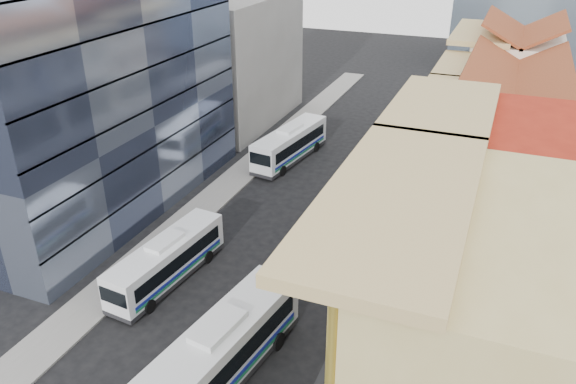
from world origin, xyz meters
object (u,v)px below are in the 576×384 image
at_px(office_tower, 75,20).
at_px(bus_left_far, 290,143).
at_px(bus_left_near, 167,260).
at_px(shophouse_tan, 475,345).
at_px(bus_right, 220,352).

bearing_deg(office_tower, bus_left_far, 50.72).
relative_size(bus_left_near, bus_left_far, 0.91).
xyz_separation_m(bus_left_near, bus_left_far, (0.00, 21.91, 0.16)).
relative_size(shophouse_tan, office_tower, 0.47).
xyz_separation_m(office_tower, bus_left_near, (11.50, -7.85, -13.40)).
height_order(bus_left_far, bus_right, bus_right).
distance_m(bus_left_far, bus_right, 29.55).
distance_m(bus_left_near, bus_left_far, 21.91).
distance_m(shophouse_tan, bus_left_near, 20.92).
relative_size(office_tower, bus_right, 2.54).
bearing_deg(office_tower, shophouse_tan, -24.30).
relative_size(shophouse_tan, bus_left_far, 1.28).
distance_m(office_tower, bus_left_far, 22.48).
relative_size(office_tower, bus_left_far, 2.74).
distance_m(shophouse_tan, office_tower, 35.19).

